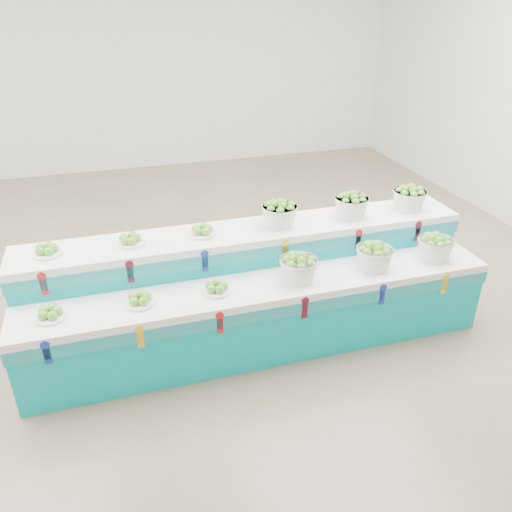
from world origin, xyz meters
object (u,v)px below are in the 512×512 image
at_px(display_stand, 256,290).
at_px(plate_upper_mid, 130,239).
at_px(basket_lower_left, 299,267).
at_px(basket_upper_right, 409,198).

bearing_deg(display_stand, plate_upper_mid, 166.23).
relative_size(basket_lower_left, plate_upper_mid, 1.36).
bearing_deg(basket_upper_right, basket_lower_left, -159.18).
bearing_deg(plate_upper_mid, display_stand, -13.78).
bearing_deg(basket_lower_left, plate_upper_mid, 159.19).
xyz_separation_m(basket_lower_left, basket_upper_right, (1.39, 0.53, 0.30)).
height_order(plate_upper_mid, basket_upper_right, basket_upper_right).
relative_size(display_stand, basket_lower_left, 12.65).
xyz_separation_m(plate_upper_mid, basket_upper_right, (2.79, -0.00, 0.07)).
bearing_deg(display_stand, basket_upper_right, 8.82).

